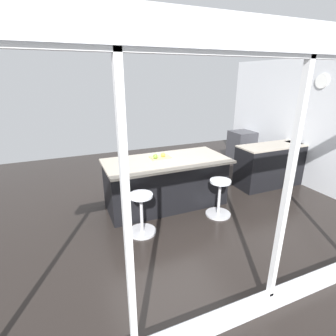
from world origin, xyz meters
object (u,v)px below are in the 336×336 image
Objects in this scene: apple_yellow at (163,155)px; apple_green at (155,156)px; cutting_board at (160,157)px; stool_middle at (142,215)px; kitchen_island at (166,182)px; oven_range at (241,147)px; stool_by_window at (219,199)px.

apple_green reaches higher than apple_yellow.
apple_green is (0.17, 0.04, 0.00)m from apple_yellow.
cutting_board is at bearing -31.70° from apple_yellow.
cutting_board is 0.07m from apple_yellow.
apple_green is at bearing -124.19° from stool_middle.
apple_green is (0.18, -0.05, 0.51)m from kitchen_island.
cutting_board is at bearing 25.17° from oven_range.
oven_range is at bearing -148.27° from stool_middle.
stool_middle is 1.25m from apple_yellow.
oven_range is 3.29m from kitchen_island.
kitchen_island reaches higher than stool_by_window.
apple_green reaches higher than kitchen_island.
cutting_board reaches higher than kitchen_island.
stool_by_window is 8.43× the size of apple_yellow.
stool_by_window is 1.27m from apple_yellow.
apple_green reaches higher than oven_range.
apple_green reaches higher than cutting_board.
apple_yellow is at bearing -130.26° from stool_middle.
stool_middle is 1.84× the size of cutting_board.
stool_by_window is (2.21, 2.24, -0.13)m from oven_range.
kitchen_island is 3.36× the size of stool_middle.
apple_yellow is (0.72, -0.81, 0.66)m from stool_by_window.
stool_middle is at bearing 52.65° from cutting_board.
oven_range is 4.26m from stool_middle.
apple_green reaches higher than stool_by_window.
oven_range is at bearing -154.04° from apple_yellow.
cutting_board is (0.06, -0.12, 0.46)m from kitchen_island.
apple_yellow is (-0.05, 0.03, 0.05)m from cutting_board.
stool_middle is at bearing 0.00° from stool_by_window.
apple_green is (3.10, 1.47, 0.53)m from oven_range.
stool_by_window is at bearing 139.25° from apple_green.
kitchen_island is 0.55m from apple_green.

